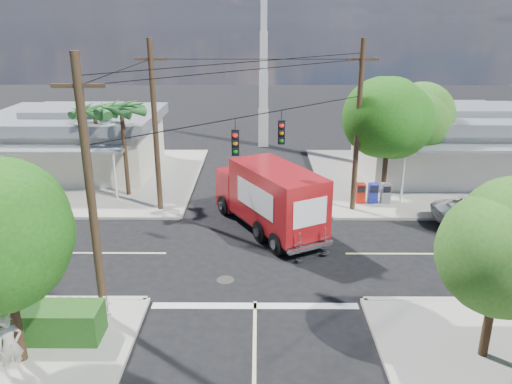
{
  "coord_description": "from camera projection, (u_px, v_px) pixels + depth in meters",
  "views": [
    {
      "loc": [
        0.12,
        -20.05,
        9.86
      ],
      "look_at": [
        0.0,
        2.0,
        2.2
      ],
      "focal_mm": 35.0,
      "sensor_mm": 36.0,
      "label": 1
    }
  ],
  "objects": [
    {
      "name": "pedestrian",
      "position": [
        10.0,
        345.0,
        14.15
      ],
      "size": [
        0.83,
        0.8,
        1.92
      ],
      "primitive_type": "imported",
      "rotation": [
        0.0,
        0.0,
        0.7
      ],
      "color": "#B9AC9F",
      "rests_on": "sidewalk_sw"
    },
    {
      "name": "vending_boxes",
      "position": [
        373.0,
        193.0,
        27.77
      ],
      "size": [
        1.9,
        0.5,
        1.1
      ],
      "color": "red",
      "rests_on": "sidewalk_ne"
    },
    {
      "name": "radio_tower",
      "position": [
        264.0,
        76.0,
        39.21
      ],
      "size": [
        0.8,
        0.8,
        17.0
      ],
      "color": "silver",
      "rests_on": "ground"
    },
    {
      "name": "building_nw",
      "position": [
        77.0,
        140.0,
        33.27
      ],
      "size": [
        10.8,
        10.2,
        4.3
      ],
      "color": "beige",
      "rests_on": "sidewalk_nw"
    },
    {
      "name": "delivery_truck",
      "position": [
        269.0,
        197.0,
        24.16
      ],
      "size": [
        5.63,
        7.76,
        3.31
      ],
      "color": "black",
      "rests_on": "ground"
    },
    {
      "name": "road_markings",
      "position": [
        256.0,
        269.0,
        20.78
      ],
      "size": [
        32.0,
        32.0,
        0.01
      ],
      "color": "beige",
      "rests_on": "ground"
    },
    {
      "name": "tree_se",
      "position": [
        504.0,
        238.0,
        13.97
      ],
      "size": [
        3.67,
        3.54,
        5.62
      ],
      "color": "#422D1C",
      "rests_on": "sidewalk_se"
    },
    {
      "name": "parked_car",
      "position": [
        486.0,
        212.0,
        25.0
      ],
      "size": [
        5.21,
        2.61,
        1.42
      ],
      "primitive_type": "imported",
      "rotation": [
        0.0,
        0.0,
        1.62
      ],
      "color": "silver",
      "rests_on": "ground"
    },
    {
      "name": "building_ne",
      "position": [
        447.0,
        141.0,
        32.65
      ],
      "size": [
        11.8,
        10.2,
        4.5
      ],
      "color": "beige",
      "rests_on": "sidewalk_ne"
    },
    {
      "name": "palm_nw_front",
      "position": [
        121.0,
        111.0,
        27.64
      ],
      "size": [
        3.01,
        3.08,
        5.59
      ],
      "color": "#422D1C",
      "rests_on": "sidewalk_nw"
    },
    {
      "name": "sidewalk_nw",
      "position": [
        90.0,
        178.0,
        32.48
      ],
      "size": [
        14.12,
        14.12,
        0.14
      ],
      "color": "#A5A095",
      "rests_on": "ground"
    },
    {
      "name": "tree_ne_front",
      "position": [
        390.0,
        119.0,
        26.95
      ],
      "size": [
        4.21,
        4.14,
        6.66
      ],
      "color": "#422D1C",
      "rests_on": "sidewalk_ne"
    },
    {
      "name": "utility_poles",
      "position": [
        220.0,
        142.0,
        22.16
      ],
      "size": [
        12.0,
        10.68,
        9.0
      ],
      "color": "#473321",
      "rests_on": "ground"
    },
    {
      "name": "picket_fence",
      "position": [
        22.0,
        309.0,
        16.7
      ],
      "size": [
        5.94,
        0.06,
        1.0
      ],
      "color": "silver",
      "rests_on": "sidewalk_sw"
    },
    {
      "name": "palm_nw_back",
      "position": [
        95.0,
        113.0,
        29.19
      ],
      "size": [
        3.01,
        3.08,
        5.19
      ],
      "color": "#422D1C",
      "rests_on": "sidewalk_nw"
    },
    {
      "name": "hedge_sw",
      "position": [
        5.0,
        322.0,
        15.94
      ],
      "size": [
        6.2,
        1.2,
        1.1
      ],
      "primitive_type": "cube",
      "color": "#1D4316",
      "rests_on": "sidewalk_sw"
    },
    {
      "name": "tree_ne_back",
      "position": [
        424.0,
        121.0,
        29.21
      ],
      "size": [
        3.77,
        3.66,
        5.82
      ],
      "color": "#422D1C",
      "rests_on": "sidewalk_ne"
    },
    {
      "name": "sidewalk_ne",
      "position": [
        424.0,
        178.0,
        32.37
      ],
      "size": [
        14.12,
        14.12,
        0.14
      ],
      "color": "#A5A095",
      "rests_on": "ground"
    },
    {
      "name": "ground",
      "position": [
        256.0,
        253.0,
        22.17
      ],
      "size": [
        120.0,
        120.0,
        0.0
      ],
      "primitive_type": "plane",
      "color": "black",
      "rests_on": "ground"
    }
  ]
}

